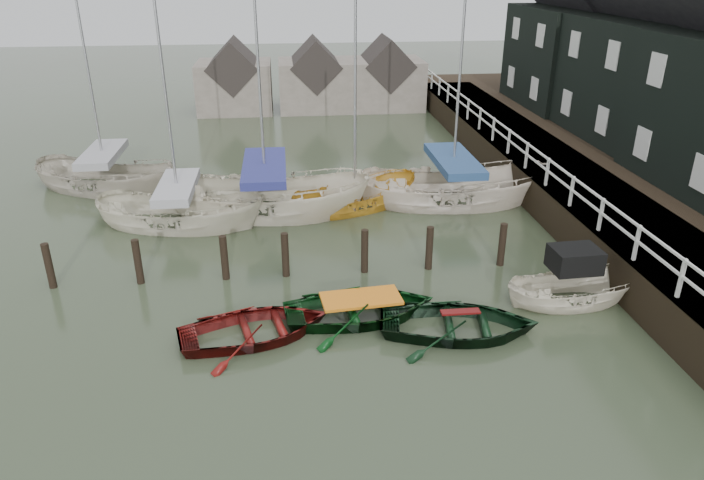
{
  "coord_description": "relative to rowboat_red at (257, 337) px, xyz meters",
  "views": [
    {
      "loc": [
        -1.05,
        -14.04,
        8.82
      ],
      "look_at": [
        0.74,
        2.31,
        1.4
      ],
      "focal_mm": 32.0,
      "sensor_mm": 36.0,
      "label": 1
    }
  ],
  "objects": [
    {
      "name": "sailboat_e",
      "position": [
        -6.49,
        11.93,
        0.06
      ],
      "size": [
        7.04,
        4.98,
        9.75
      ],
      "rotation": [
        0.0,
        0.0,
        1.15
      ],
      "color": "#B9AF9E",
      "rests_on": "ground"
    },
    {
      "name": "mooring_pilings",
      "position": [
        0.89,
        3.31,
        0.5
      ],
      "size": [
        13.72,
        0.22,
        1.8
      ],
      "color": "black",
      "rests_on": "ground"
    },
    {
      "name": "land_strip",
      "position": [
        17.0,
        10.31,
        0.0
      ],
      "size": [
        14.0,
        38.0,
        1.5
      ],
      "primitive_type": "cube",
      "color": "black",
      "rests_on": "ground"
    },
    {
      "name": "rowboat_green",
      "position": [
        2.76,
        0.65,
        0.0
      ],
      "size": [
        4.32,
        3.28,
        0.84
      ],
      "primitive_type": "imported",
      "rotation": [
        0.0,
        0.0,
        1.67
      ],
      "color": "black",
      "rests_on": "ground"
    },
    {
      "name": "motorboat",
      "position": [
        8.74,
        0.83,
        0.11
      ],
      "size": [
        3.94,
        1.63,
        2.32
      ],
      "rotation": [
        0.0,
        0.0,
        1.62
      ],
      "color": "beige",
      "rests_on": "ground"
    },
    {
      "name": "ground",
      "position": [
        2.0,
        0.31,
        0.0
      ],
      "size": [
        120.0,
        120.0,
        0.0
      ],
      "primitive_type": "plane",
      "color": "#303823",
      "rests_on": "ground"
    },
    {
      "name": "pier",
      "position": [
        11.48,
        10.31,
        0.71
      ],
      "size": [
        3.04,
        32.0,
        2.7
      ],
      "color": "black",
      "rests_on": "ground"
    },
    {
      "name": "sailboat_a",
      "position": [
        -2.92,
        7.72,
        0.07
      ],
      "size": [
        6.59,
        3.71,
        11.69
      ],
      "rotation": [
        0.0,
        0.0,
        1.34
      ],
      "color": "beige",
      "rests_on": "ground"
    },
    {
      "name": "sailboat_c",
      "position": [
        3.52,
        8.76,
        0.02
      ],
      "size": [
        5.67,
        3.81,
        9.33
      ],
      "rotation": [
        0.0,
        0.0,
        1.95
      ],
      "color": "gold",
      "rests_on": "ground"
    },
    {
      "name": "sailboat_b",
      "position": [
        0.15,
        8.6,
        0.06
      ],
      "size": [
        8.21,
        4.26,
        12.6
      ],
      "rotation": [
        0.0,
        0.0,
        1.4
      ],
      "color": "silver",
      "rests_on": "ground"
    },
    {
      "name": "rowboat_red",
      "position": [
        0.0,
        0.0,
        0.0
      ],
      "size": [
        4.36,
        3.55,
        0.79
      ],
      "primitive_type": "imported",
      "rotation": [
        0.0,
        0.0,
        1.81
      ],
      "color": "#590F0C",
      "rests_on": "ground"
    },
    {
      "name": "rowboat_dkgreen",
      "position": [
        5.17,
        -0.39,
        0.0
      ],
      "size": [
        4.43,
        3.47,
        0.84
      ],
      "primitive_type": "imported",
      "rotation": [
        0.0,
        0.0,
        1.41
      ],
      "color": "black",
      "rests_on": "ground"
    },
    {
      "name": "sailboat_d",
      "position": [
        7.37,
        8.91,
        0.06
      ],
      "size": [
        7.69,
        3.49,
        12.21
      ],
      "rotation": [
        0.0,
        0.0,
        1.48
      ],
      "color": "silver",
      "rests_on": "ground"
    },
    {
      "name": "far_sheds",
      "position": [
        2.83,
        26.31,
        1.86
      ],
      "size": [
        14.0,
        4.08,
        4.39
      ],
      "color": "#665B51",
      "rests_on": "ground"
    }
  ]
}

